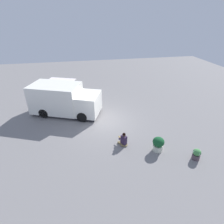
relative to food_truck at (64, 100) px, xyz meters
The scene contains 6 objects.
ground_plane 3.55m from the food_truck, 34.93° to the right, with size 40.00×40.00×0.00m, color gray.
food_truck is the anchor object (origin of this frame).
person_customer 6.08m from the food_truck, 53.56° to the right, with size 0.66×0.76×0.88m.
planter_flowering_near 7.92m from the food_truck, 46.73° to the right, with size 0.66×0.66×0.91m.
planter_flowering_far 9.94m from the food_truck, 43.38° to the right, with size 0.44×0.44×0.64m.
trash_bin 3.75m from the food_truck, 109.90° to the left, with size 0.41×0.41×0.93m.
Camera 1 is at (-1.55, -11.47, 7.10)m, focal length 29.20 mm.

